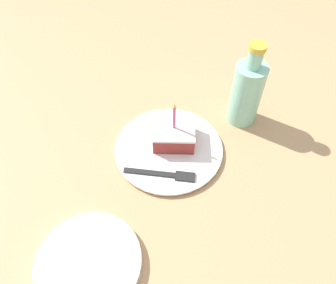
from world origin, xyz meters
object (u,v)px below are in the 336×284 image
(fork, at_px, (164,174))
(plate, at_px, (168,150))
(side_plate, at_px, (88,263))
(cake_slice, at_px, (173,134))
(bottle, at_px, (246,92))

(fork, bearing_deg, plate, -4.87)
(plate, bearing_deg, fork, 175.13)
(plate, distance_m, side_plate, 0.31)
(cake_slice, bearing_deg, side_plate, 152.82)
(cake_slice, bearing_deg, fork, 170.51)
(bottle, relative_size, side_plate, 1.12)
(cake_slice, height_order, bottle, bottle)
(side_plate, bearing_deg, fork, -34.58)
(plate, height_order, fork, fork)
(fork, bearing_deg, cake_slice, -9.49)
(fork, relative_size, bottle, 0.72)
(cake_slice, distance_m, bottle, 0.21)
(cake_slice, height_order, side_plate, cake_slice)
(side_plate, bearing_deg, plate, -27.58)
(bottle, bearing_deg, fork, 135.08)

